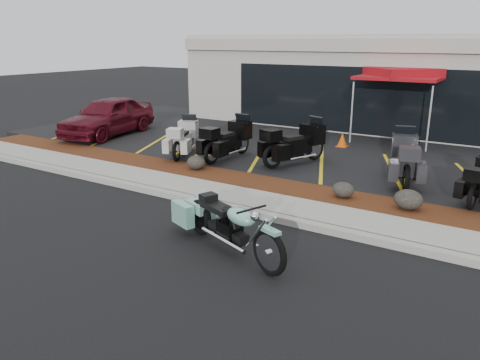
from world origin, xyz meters
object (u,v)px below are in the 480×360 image
Objects in this scene: traffic_cone at (342,140)px; popup_canopy at (402,75)px; parked_car at (108,116)px; hero_cruiser at (270,246)px; touring_white at (190,132)px.

popup_canopy is at bearing 58.13° from traffic_cone.
popup_canopy is at bearing 18.23° from parked_car.
popup_canopy is at bearing 115.35° from hero_cruiser.
touring_white is at bearing 157.46° from hero_cruiser.
parked_car is at bearing -161.24° from traffic_cone.
parked_car is 1.20× the size of popup_canopy.
touring_white is 5.40m from traffic_cone.
hero_cruiser is 1.43× the size of touring_white.
touring_white is at bearing -141.75° from traffic_cone.
hero_cruiser is 6.25× the size of traffic_cone.
hero_cruiser is 11.84m from popup_canopy.
popup_canopy is (5.57, 5.49, 1.80)m from touring_white.
touring_white reaches higher than traffic_cone.
parked_car reaches higher than traffic_cone.
hero_cruiser is 8.92m from touring_white.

